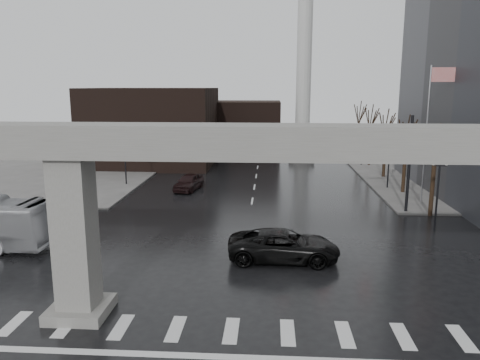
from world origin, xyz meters
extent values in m
plane|color=black|center=(0.00, 0.00, 0.00)|extent=(160.00, 160.00, 0.00)
cube|color=slate|center=(26.00, 36.00, 0.07)|extent=(28.00, 36.00, 0.15)
cube|color=slate|center=(-26.00, 36.00, 0.07)|extent=(28.00, 36.00, 0.15)
cube|color=gray|center=(0.00, 0.00, 8.00)|extent=(48.00, 2.20, 1.40)
cube|color=gray|center=(-7.00, 0.00, 3.65)|extent=(1.60, 1.60, 7.30)
cube|color=gray|center=(-7.00, 0.00, 0.25)|extent=(2.60, 2.60, 0.50)
cube|color=black|center=(-14.00, 42.00, 5.00)|extent=(16.00, 14.00, 10.00)
cube|color=black|center=(-2.00, 52.00, 4.00)|extent=(10.00, 10.00, 8.00)
cylinder|color=beige|center=(6.00, 46.00, 15.00)|extent=(2.00, 2.00, 30.00)
cylinder|color=gray|center=(6.00, 46.00, 0.60)|extent=(3.60, 3.60, 1.20)
cylinder|color=black|center=(12.80, 18.80, 4.00)|extent=(0.24, 0.24, 8.00)
cylinder|color=black|center=(6.80, 18.80, 7.20)|extent=(12.00, 0.18, 0.18)
cube|color=black|center=(9.80, 18.80, 6.55)|extent=(0.35, 0.30, 1.00)
cube|color=black|center=(6.30, 18.80, 6.55)|extent=(0.35, 0.30, 1.00)
cube|color=black|center=(2.80, 18.80, 6.55)|extent=(0.35, 0.30, 1.00)
sphere|color=#FF0C05|center=(9.80, 18.62, 6.85)|extent=(0.20, 0.20, 0.20)
cube|color=#0B5322|center=(11.30, 18.80, 7.00)|extent=(1.80, 0.05, 0.35)
cube|color=#0B5322|center=(4.80, 18.80, 7.00)|extent=(1.80, 0.05, 0.35)
cylinder|color=silver|center=(15.00, 22.00, 6.00)|extent=(0.12, 0.12, 12.00)
cube|color=red|center=(16.00, 22.00, 11.20)|extent=(2.00, 0.03, 1.20)
cylinder|color=black|center=(13.50, 14.00, 2.40)|extent=(0.14, 0.14, 4.80)
cube|color=black|center=(13.50, 14.00, 4.75)|extent=(0.90, 0.06, 0.06)
sphere|color=silver|center=(13.05, 14.00, 4.95)|extent=(0.32, 0.32, 0.32)
sphere|color=silver|center=(13.95, 14.00, 4.95)|extent=(0.32, 0.32, 0.32)
cylinder|color=black|center=(13.50, 28.00, 2.40)|extent=(0.14, 0.14, 4.80)
cube|color=black|center=(13.50, 28.00, 4.75)|extent=(0.90, 0.06, 0.06)
sphere|color=silver|center=(13.05, 28.00, 4.95)|extent=(0.32, 0.32, 0.32)
sphere|color=silver|center=(13.95, 28.00, 4.95)|extent=(0.32, 0.32, 0.32)
cylinder|color=black|center=(13.50, 42.00, 2.40)|extent=(0.14, 0.14, 4.80)
cube|color=black|center=(13.50, 42.00, 4.75)|extent=(0.90, 0.06, 0.06)
sphere|color=silver|center=(13.05, 42.00, 4.95)|extent=(0.32, 0.32, 0.32)
sphere|color=silver|center=(13.95, 42.00, 4.95)|extent=(0.32, 0.32, 0.32)
cylinder|color=black|center=(-13.50, 14.00, 2.40)|extent=(0.14, 0.14, 4.80)
cube|color=black|center=(-13.50, 14.00, 4.75)|extent=(0.90, 0.06, 0.06)
sphere|color=silver|center=(-13.95, 14.00, 4.95)|extent=(0.32, 0.32, 0.32)
sphere|color=silver|center=(-13.05, 14.00, 4.95)|extent=(0.32, 0.32, 0.32)
cylinder|color=black|center=(-13.50, 28.00, 2.40)|extent=(0.14, 0.14, 4.80)
cube|color=black|center=(-13.50, 28.00, 4.75)|extent=(0.90, 0.06, 0.06)
sphere|color=silver|center=(-13.95, 28.00, 4.95)|extent=(0.32, 0.32, 0.32)
sphere|color=silver|center=(-13.05, 28.00, 4.95)|extent=(0.32, 0.32, 0.32)
cylinder|color=black|center=(-13.50, 42.00, 2.40)|extent=(0.14, 0.14, 4.80)
cube|color=black|center=(-13.50, 42.00, 4.75)|extent=(0.90, 0.06, 0.06)
sphere|color=silver|center=(-13.95, 42.00, 4.95)|extent=(0.32, 0.32, 0.32)
sphere|color=silver|center=(-13.05, 42.00, 4.95)|extent=(0.32, 0.32, 0.32)
cylinder|color=black|center=(14.50, 18.00, 2.27)|extent=(0.34, 0.34, 4.55)
cylinder|color=black|center=(14.50, 18.00, 6.01)|extent=(0.12, 1.52, 2.98)
cylinder|color=black|center=(15.00, 18.25, 5.78)|extent=(0.83, 1.14, 2.51)
cylinder|color=black|center=(14.50, 26.00, 2.33)|extent=(0.34, 0.34, 4.66)
cylinder|color=black|center=(14.50, 26.00, 6.15)|extent=(0.12, 1.55, 3.05)
cylinder|color=black|center=(15.00, 26.25, 5.91)|extent=(0.85, 1.16, 2.57)
cylinder|color=black|center=(14.50, 34.00, 2.38)|extent=(0.34, 0.34, 4.76)
cylinder|color=black|center=(14.50, 34.00, 6.29)|extent=(0.12, 1.59, 3.11)
cylinder|color=black|center=(15.00, 34.25, 6.05)|extent=(0.86, 1.18, 2.62)
cylinder|color=black|center=(14.50, 42.00, 2.43)|extent=(0.34, 0.34, 4.87)
cylinder|color=black|center=(14.50, 42.00, 6.43)|extent=(0.12, 1.62, 3.18)
cylinder|color=black|center=(15.00, 42.25, 6.18)|extent=(0.88, 1.20, 2.68)
cylinder|color=black|center=(14.50, 50.00, 2.48)|extent=(0.34, 0.34, 4.97)
cylinder|color=black|center=(14.50, 50.00, 6.57)|extent=(0.12, 1.65, 3.25)
cylinder|color=black|center=(15.00, 50.25, 6.31)|extent=(0.89, 1.23, 2.74)
imported|color=black|center=(2.45, 7.40, 0.92)|extent=(6.66, 3.15, 1.84)
imported|color=black|center=(-6.53, 26.13, 0.82)|extent=(2.80, 5.08, 1.64)
camera|label=1|loc=(1.55, -19.25, 10.27)|focal=35.00mm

